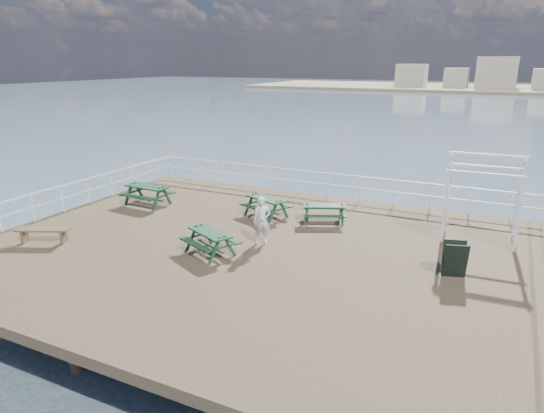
{
  "coord_description": "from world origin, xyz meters",
  "views": [
    {
      "loc": [
        6.97,
        -13.1,
        5.89
      ],
      "look_at": [
        0.02,
        1.08,
        1.1
      ],
      "focal_mm": 32.0,
      "sensor_mm": 36.0,
      "label": 1
    }
  ],
  "objects_px": {
    "picnic_table_c": "(324,210)",
    "picnic_table_d": "(210,237)",
    "flat_bench_near": "(43,232)",
    "picnic_table_a": "(147,191)",
    "picnic_table_b": "(266,203)",
    "trellis_arbor": "(482,203)",
    "person": "(262,221)"
  },
  "relations": [
    {
      "from": "picnic_table_b",
      "to": "picnic_table_c",
      "type": "distance_m",
      "value": 2.33
    },
    {
      "from": "picnic_table_a",
      "to": "picnic_table_b",
      "type": "xyz_separation_m",
      "value": [
        5.24,
        0.8,
        -0.06
      ]
    },
    {
      "from": "picnic_table_d",
      "to": "picnic_table_b",
      "type": "bearing_deg",
      "value": 116.91
    },
    {
      "from": "picnic_table_b",
      "to": "flat_bench_near",
      "type": "bearing_deg",
      "value": -109.97
    },
    {
      "from": "picnic_table_c",
      "to": "flat_bench_near",
      "type": "distance_m",
      "value": 9.87
    },
    {
      "from": "picnic_table_c",
      "to": "flat_bench_near",
      "type": "relative_size",
      "value": 1.1
    },
    {
      "from": "picnic_table_b",
      "to": "picnic_table_c",
      "type": "height_order",
      "value": "picnic_table_b"
    },
    {
      "from": "picnic_table_c",
      "to": "picnic_table_d",
      "type": "xyz_separation_m",
      "value": [
        -2.19,
        -4.48,
        0.03
      ]
    },
    {
      "from": "picnic_table_c",
      "to": "flat_bench_near",
      "type": "height_order",
      "value": "picnic_table_c"
    },
    {
      "from": "picnic_table_b",
      "to": "trellis_arbor",
      "type": "relative_size",
      "value": 0.7
    },
    {
      "from": "picnic_table_a",
      "to": "flat_bench_near",
      "type": "distance_m",
      "value": 5.14
    },
    {
      "from": "picnic_table_b",
      "to": "person",
      "type": "height_order",
      "value": "person"
    },
    {
      "from": "picnic_table_b",
      "to": "picnic_table_d",
      "type": "xyz_separation_m",
      "value": [
        0.13,
        -4.21,
        -0.01
      ]
    },
    {
      "from": "picnic_table_a",
      "to": "flat_bench_near",
      "type": "xyz_separation_m",
      "value": [
        -0.12,
        -5.13,
        -0.21
      ]
    },
    {
      "from": "picnic_table_a",
      "to": "picnic_table_c",
      "type": "height_order",
      "value": "picnic_table_a"
    },
    {
      "from": "picnic_table_a",
      "to": "flat_bench_near",
      "type": "relative_size",
      "value": 1.11
    },
    {
      "from": "picnic_table_a",
      "to": "person",
      "type": "bearing_deg",
      "value": -13.44
    },
    {
      "from": "trellis_arbor",
      "to": "picnic_table_a",
      "type": "bearing_deg",
      "value": -175.65
    },
    {
      "from": "person",
      "to": "picnic_table_b",
      "type": "bearing_deg",
      "value": 87.41
    },
    {
      "from": "flat_bench_near",
      "to": "person",
      "type": "bearing_deg",
      "value": 0.94
    },
    {
      "from": "picnic_table_c",
      "to": "flat_bench_near",
      "type": "bearing_deg",
      "value": -165.76
    },
    {
      "from": "picnic_table_a",
      "to": "picnic_table_c",
      "type": "distance_m",
      "value": 7.63
    },
    {
      "from": "picnic_table_d",
      "to": "flat_bench_near",
      "type": "height_order",
      "value": "picnic_table_d"
    },
    {
      "from": "person",
      "to": "trellis_arbor",
      "type": "bearing_deg",
      "value": 1.89
    },
    {
      "from": "picnic_table_b",
      "to": "picnic_table_d",
      "type": "bearing_deg",
      "value": -66.13
    },
    {
      "from": "picnic_table_b",
      "to": "person",
      "type": "bearing_deg",
      "value": -43.95
    },
    {
      "from": "picnic_table_c",
      "to": "person",
      "type": "distance_m",
      "value": 3.24
    },
    {
      "from": "picnic_table_c",
      "to": "trellis_arbor",
      "type": "relative_size",
      "value": 0.65
    },
    {
      "from": "picnic_table_d",
      "to": "flat_bench_near",
      "type": "relative_size",
      "value": 1.17
    },
    {
      "from": "picnic_table_c",
      "to": "picnic_table_d",
      "type": "height_order",
      "value": "picnic_table_d"
    },
    {
      "from": "picnic_table_a",
      "to": "picnic_table_d",
      "type": "bearing_deg",
      "value": -28.95
    },
    {
      "from": "picnic_table_a",
      "to": "trellis_arbor",
      "type": "relative_size",
      "value": 0.66
    }
  ]
}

